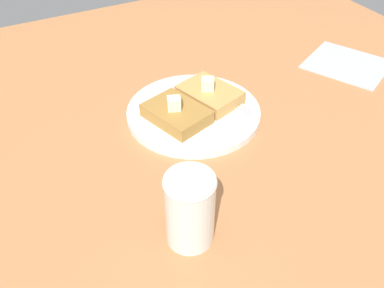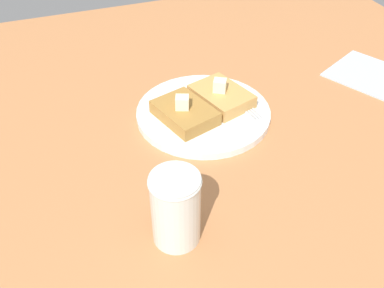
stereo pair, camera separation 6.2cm
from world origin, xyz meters
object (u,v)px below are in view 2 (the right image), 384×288
object	(u,v)px
plate	(203,112)
napkin	(372,76)
fork	(237,99)
syrup_jar	(176,212)

from	to	relation	value
plate	napkin	bearing A→B (deg)	0.93
plate	fork	bearing A→B (deg)	6.17
plate	syrup_jar	size ratio (longest dim) A/B	2.25
syrup_jar	napkin	distance (cm)	54.86
napkin	syrup_jar	bearing A→B (deg)	-154.44
syrup_jar	napkin	world-z (taller)	syrup_jar
syrup_jar	plate	bearing A→B (deg)	60.83
plate	fork	distance (cm)	6.81
plate	syrup_jar	bearing A→B (deg)	-119.17
fork	napkin	bearing A→B (deg)	-0.26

